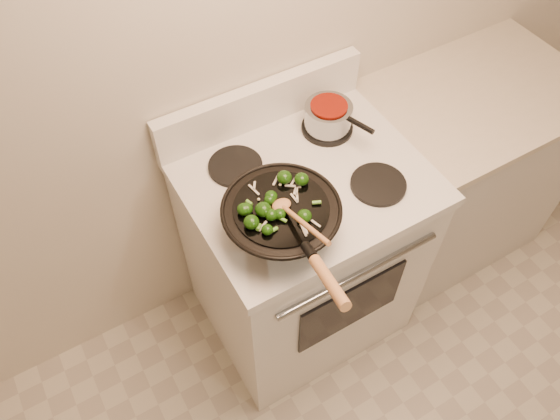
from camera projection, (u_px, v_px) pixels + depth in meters
stove at (301, 251)px, 2.13m from camera, size 0.78×0.67×1.08m
counter_unit at (453, 172)px, 2.40m from camera, size 0.87×0.62×0.91m
wok at (282, 218)px, 1.58m from camera, size 0.35×0.58×0.23m
stirfry at (272, 205)px, 1.53m from camera, size 0.24×0.24×0.04m
wooden_spoon at (294, 216)px, 1.48m from camera, size 0.06×0.25×0.11m
saucepan at (329, 116)px, 1.86m from camera, size 0.16×0.26×0.10m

